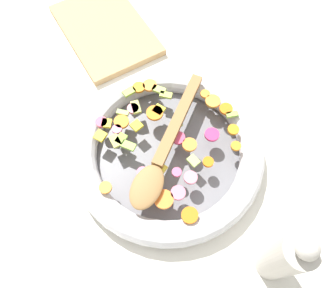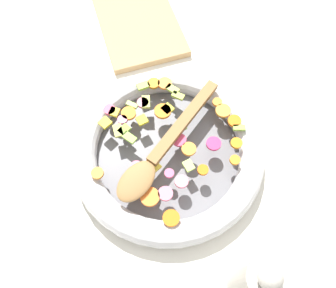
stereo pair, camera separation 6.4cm
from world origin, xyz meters
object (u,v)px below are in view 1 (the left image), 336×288
(skillet, at_px, (168,150))
(wooden_spoon, at_px, (163,152))
(cutting_board, at_px, (106,30))
(pepper_mill, at_px, (285,258))

(skillet, relative_size, wooden_spoon, 1.44)
(wooden_spoon, relative_size, cutting_board, 0.95)
(cutting_board, bearing_deg, pepper_mill, 0.73)
(wooden_spoon, distance_m, cutting_board, 0.40)
(pepper_mill, height_order, cutting_board, pepper_mill)
(skillet, xyz_separation_m, cutting_board, (-0.38, 0.04, -0.01))
(skillet, xyz_separation_m, wooden_spoon, (0.01, -0.02, 0.04))
(wooden_spoon, xyz_separation_m, cutting_board, (-0.39, 0.06, -0.05))
(skillet, bearing_deg, cutting_board, 174.15)
(pepper_mill, bearing_deg, skillet, -170.48)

